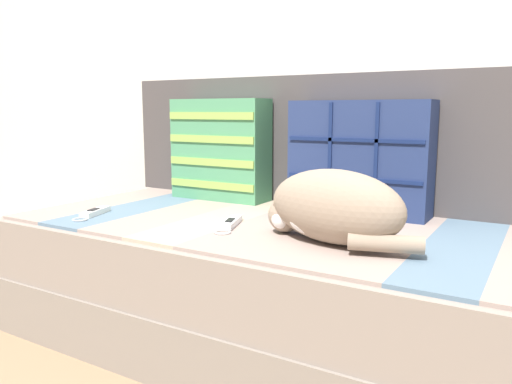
# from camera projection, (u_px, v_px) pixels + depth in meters

# --- Properties ---
(ground_plane) EXTENTS (14.00, 14.00, 0.00)m
(ground_plane) POSITION_uv_depth(u_px,v_px,m) (289.00, 355.00, 1.53)
(ground_plane) COLOR #937556
(couch) EXTENTS (1.95, 0.90, 0.40)m
(couch) POSITION_uv_depth(u_px,v_px,m) (304.00, 285.00, 1.59)
(couch) COLOR gray
(couch) RESTS_ON ground_plane
(sofa_backrest) EXTENTS (1.91, 0.14, 0.48)m
(sofa_backrest) POSITION_uv_depth(u_px,v_px,m) (350.00, 141.00, 1.84)
(sofa_backrest) COLOR #474242
(sofa_backrest) RESTS_ON couch
(throw_pillow_quilted) EXTENTS (0.47, 0.14, 0.38)m
(throw_pillow_quilted) POSITION_uv_depth(u_px,v_px,m) (359.00, 158.00, 1.68)
(throw_pillow_quilted) COLOR navy
(throw_pillow_quilted) RESTS_ON couch
(throw_pillow_striped) EXTENTS (0.40, 0.14, 0.39)m
(throw_pillow_striped) POSITION_uv_depth(u_px,v_px,m) (220.00, 150.00, 1.96)
(throw_pillow_striped) COLOR #4C9366
(throw_pillow_striped) RESTS_ON couch
(sleeping_cat) EXTENTS (0.46, 0.27, 0.20)m
(sleeping_cat) POSITION_uv_depth(u_px,v_px,m) (331.00, 208.00, 1.32)
(sleeping_cat) COLOR gray
(sleeping_cat) RESTS_ON couch
(game_remote_near) EXTENTS (0.11, 0.20, 0.02)m
(game_remote_near) POSITION_uv_depth(u_px,v_px,m) (230.00, 223.00, 1.52)
(game_remote_near) COLOR white
(game_remote_near) RESTS_ON couch
(game_remote_far) EXTENTS (0.10, 0.19, 0.02)m
(game_remote_far) POSITION_uv_depth(u_px,v_px,m) (94.00, 212.00, 1.68)
(game_remote_far) COLOR white
(game_remote_far) RESTS_ON couch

